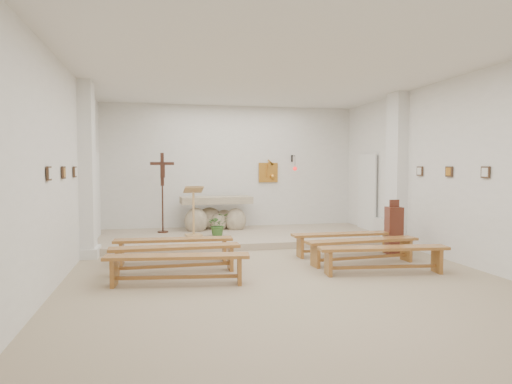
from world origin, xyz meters
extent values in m
cube|color=tan|center=(0.00, 0.00, 0.00)|extent=(7.00, 10.00, 0.00)
cube|color=white|center=(-3.49, 0.00, 1.75)|extent=(0.02, 10.00, 3.50)
cube|color=white|center=(3.49, 0.00, 1.75)|extent=(0.02, 10.00, 3.50)
cube|color=white|center=(0.00, 4.99, 1.75)|extent=(7.00, 0.02, 3.50)
cube|color=silver|center=(0.00, 0.00, 3.49)|extent=(7.00, 10.00, 0.02)
cube|color=tan|center=(0.00, 3.50, 0.07)|extent=(6.98, 3.00, 0.15)
cube|color=white|center=(-3.37, 2.00, 1.75)|extent=(0.26, 0.55, 3.50)
cube|color=white|center=(3.37, 2.00, 1.75)|extent=(0.26, 0.55, 3.50)
cube|color=#C4822E|center=(1.05, 4.96, 1.65)|extent=(0.55, 0.04, 0.55)
cube|color=black|center=(1.75, 4.97, 2.05)|extent=(0.04, 0.02, 0.20)
cylinder|color=black|center=(1.75, 4.82, 2.12)|extent=(0.02, 0.30, 0.02)
cylinder|color=black|center=(1.75, 4.67, 1.95)|extent=(0.01, 0.01, 0.34)
sphere|color=red|center=(1.75, 4.67, 1.76)|extent=(0.11, 0.11, 0.11)
cube|color=#412C1C|center=(-3.47, -0.80, 1.72)|extent=(0.03, 0.20, 0.20)
cube|color=#412C1C|center=(-3.47, 0.20, 1.72)|extent=(0.03, 0.20, 0.20)
cube|color=#412C1C|center=(-3.47, 1.20, 1.72)|extent=(0.03, 0.20, 0.20)
cube|color=#412C1C|center=(3.47, -0.80, 1.72)|extent=(0.03, 0.20, 0.20)
cube|color=#412C1C|center=(3.47, 0.20, 1.72)|extent=(0.03, 0.20, 0.20)
cube|color=#412C1C|center=(3.47, 1.20, 1.72)|extent=(0.03, 0.20, 0.20)
cube|color=silver|center=(-3.43, 2.70, 0.27)|extent=(0.10, 0.85, 0.52)
cube|color=silver|center=(3.43, 2.70, 0.27)|extent=(0.10, 0.85, 0.52)
ellipsoid|color=beige|center=(-1.05, 4.22, 0.41)|extent=(0.60, 0.51, 0.68)
ellipsoid|color=beige|center=(0.00, 4.30, 0.39)|extent=(0.56, 0.48, 0.64)
ellipsoid|color=beige|center=(-0.66, 4.57, 0.42)|extent=(0.64, 0.55, 0.60)
ellipsoid|color=beige|center=(-0.26, 4.56, 0.37)|extent=(0.52, 0.44, 0.56)
ellipsoid|color=beige|center=(-0.45, 4.35, 0.34)|extent=(0.44, 0.38, 0.52)
cube|color=beige|center=(-0.50, 4.40, 0.93)|extent=(1.89, 0.81, 0.18)
cube|color=tan|center=(-1.18, 3.36, 0.17)|extent=(0.41, 0.41, 0.04)
cylinder|color=tan|center=(-1.18, 3.36, 0.68)|extent=(0.05, 0.05, 1.06)
cube|color=tan|center=(-1.17, 3.34, 1.27)|extent=(0.48, 0.37, 0.17)
cube|color=silver|center=(-1.17, 3.29, 1.32)|extent=(0.41, 0.30, 0.14)
cylinder|color=#3B1C12|center=(-1.90, 4.12, 0.17)|extent=(0.26, 0.26, 0.03)
cylinder|color=#3B1C12|center=(-1.90, 4.12, 0.76)|extent=(0.04, 0.04, 1.21)
cube|color=#3B1C12|center=(-1.90, 4.12, 1.75)|extent=(0.09, 0.07, 0.83)
cube|color=#3B1C12|center=(-1.90, 4.12, 1.89)|extent=(0.60, 0.22, 0.08)
cube|color=#3B1C12|center=(-1.89, 4.09, 1.72)|extent=(0.12, 0.07, 0.35)
imported|color=#356026|center=(-0.60, 3.25, 0.43)|extent=(0.57, 0.52, 0.55)
cube|color=#592319|center=(2.78, 1.00, 0.49)|extent=(0.34, 0.34, 0.98)
cube|color=#592319|center=(2.78, 1.00, 1.05)|extent=(0.20, 0.07, 0.16)
cube|color=olive|center=(-1.72, 1.06, 0.44)|extent=(2.22, 0.45, 0.05)
cube|color=olive|center=(-2.67, 1.11, 0.21)|extent=(0.08, 0.32, 0.42)
cube|color=olive|center=(-0.77, 1.02, 0.21)|extent=(0.08, 0.32, 0.42)
cube|color=olive|center=(-1.72, 1.06, 0.12)|extent=(1.85, 0.15, 0.05)
cube|color=olive|center=(1.72, 1.06, 0.44)|extent=(2.20, 0.36, 0.05)
cube|color=olive|center=(0.77, 1.06, 0.21)|extent=(0.06, 0.32, 0.42)
cube|color=olive|center=(2.67, 1.07, 0.21)|extent=(0.06, 0.32, 0.42)
cube|color=olive|center=(1.72, 1.06, 0.12)|extent=(1.85, 0.07, 0.05)
cube|color=olive|center=(-1.72, 0.24, 0.44)|extent=(2.21, 0.39, 0.05)
cube|color=olive|center=(-2.67, 0.23, 0.21)|extent=(0.07, 0.32, 0.42)
cube|color=olive|center=(-0.77, 0.26, 0.21)|extent=(0.07, 0.32, 0.42)
cube|color=olive|center=(-1.72, 0.24, 0.12)|extent=(1.85, 0.09, 0.05)
cube|color=olive|center=(1.72, 0.24, 0.44)|extent=(2.22, 0.53, 0.05)
cube|color=olive|center=(0.77, 0.17, 0.21)|extent=(0.09, 0.32, 0.42)
cube|color=olive|center=(2.67, 0.32, 0.21)|extent=(0.09, 0.32, 0.42)
cube|color=olive|center=(1.72, 0.24, 0.12)|extent=(1.85, 0.21, 0.05)
cube|color=olive|center=(-1.72, -0.58, 0.44)|extent=(2.23, 0.63, 0.05)
cube|color=olive|center=(-2.66, -0.45, 0.21)|extent=(0.10, 0.33, 0.42)
cube|color=olive|center=(-0.77, -0.70, 0.21)|extent=(0.10, 0.33, 0.42)
cube|color=olive|center=(-1.72, -0.58, 0.12)|extent=(1.84, 0.30, 0.05)
cube|color=olive|center=(1.72, -0.58, 0.44)|extent=(2.23, 0.59, 0.05)
cube|color=olive|center=(0.77, -0.47, 0.21)|extent=(0.09, 0.33, 0.42)
cube|color=olive|center=(2.66, -0.68, 0.21)|extent=(0.09, 0.33, 0.42)
cube|color=olive|center=(1.72, -0.58, 0.12)|extent=(1.85, 0.26, 0.05)
camera|label=1|loc=(-1.98, -7.58, 1.81)|focal=32.00mm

